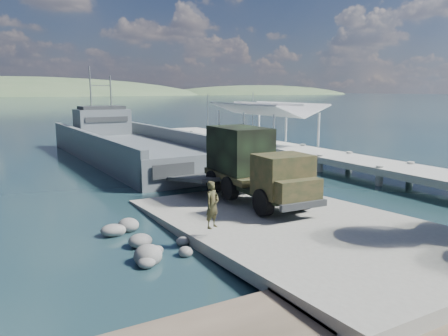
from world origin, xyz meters
TOP-DOWN VIEW (x-y plane):
  - ground at (0.00, 0.00)m, footprint 1400.00×1400.00m
  - boat_ramp at (0.00, -1.00)m, footprint 10.00×18.00m
  - shoreline_rocks at (-6.20, 0.50)m, footprint 3.20×5.60m
  - distant_headlands at (50.00, 560.00)m, footprint 1000.00×240.00m
  - pier at (13.00, 18.77)m, footprint 6.40×44.00m
  - landing_craft at (0.18, 23.70)m, footprint 9.18×33.15m
  - military_truck at (0.57, 3.38)m, footprint 3.08×8.54m
  - soldier at (-4.30, -1.06)m, footprint 0.84×0.72m
  - sailboat_near at (17.06, 28.35)m, footprint 2.45×5.47m
  - sailboat_far at (16.22, 38.64)m, footprint 3.00×5.23m

SIDE VIEW (x-z plane):
  - ground at x=0.00m, z-range 0.00..0.00m
  - shoreline_rocks at x=-6.20m, z-range -0.45..0.45m
  - distant_headlands at x=50.00m, z-range -24.00..24.00m
  - boat_ramp at x=0.00m, z-range 0.00..0.50m
  - sailboat_far at x=16.22m, z-range -2.73..3.39m
  - sailboat_near at x=17.06m, z-range -2.87..3.56m
  - landing_craft at x=0.18m, z-range -4.09..5.69m
  - soldier at x=-4.30m, z-range 0.50..2.45m
  - pier at x=13.00m, z-range -1.45..4.65m
  - military_truck at x=0.57m, z-range 0.49..4.40m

